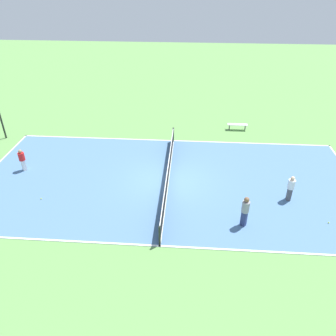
{
  "coord_description": "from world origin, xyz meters",
  "views": [
    {
      "loc": [
        -15.51,
        -1.13,
        10.53
      ],
      "look_at": [
        0.0,
        0.0,
        0.9
      ],
      "focal_mm": 35.0,
      "sensor_mm": 36.0,
      "label": 1
    }
  ],
  "objects_px": {
    "bench": "(237,125)",
    "tennis_ball_right_alley": "(329,223)",
    "tennis_ball_left_sideline": "(41,199)",
    "tennis_net": "(168,173)",
    "player_coach_red": "(22,159)",
    "player_near_white": "(291,187)",
    "player_baseline_gray": "(245,210)"
  },
  "relations": [
    {
      "from": "bench",
      "to": "tennis_ball_right_alley",
      "type": "xyz_separation_m",
      "value": [
        -10.34,
        -3.26,
        -0.33
      ]
    },
    {
      "from": "tennis_ball_left_sideline",
      "to": "tennis_net",
      "type": "bearing_deg",
      "value": -71.52
    },
    {
      "from": "bench",
      "to": "player_coach_red",
      "type": "xyz_separation_m",
      "value": [
        -6.73,
        13.4,
        0.41
      ]
    },
    {
      "from": "player_near_white",
      "to": "tennis_ball_left_sideline",
      "type": "height_order",
      "value": "player_near_white"
    },
    {
      "from": "tennis_net",
      "to": "bench",
      "type": "height_order",
      "value": "tennis_net"
    },
    {
      "from": "bench",
      "to": "player_baseline_gray",
      "type": "bearing_deg",
      "value": 85.46
    },
    {
      "from": "bench",
      "to": "player_coach_red",
      "type": "distance_m",
      "value": 15.0
    },
    {
      "from": "player_coach_red",
      "to": "tennis_net",
      "type": "bearing_deg",
      "value": -141.59
    },
    {
      "from": "player_coach_red",
      "to": "tennis_ball_right_alley",
      "type": "height_order",
      "value": "player_coach_red"
    },
    {
      "from": "tennis_net",
      "to": "player_coach_red",
      "type": "height_order",
      "value": "player_coach_red"
    },
    {
      "from": "player_coach_red",
      "to": "player_baseline_gray",
      "type": "height_order",
      "value": "player_baseline_gray"
    },
    {
      "from": "player_coach_red",
      "to": "player_baseline_gray",
      "type": "xyz_separation_m",
      "value": [
        -4.03,
        -12.55,
        0.16
      ]
    },
    {
      "from": "player_coach_red",
      "to": "tennis_ball_right_alley",
      "type": "bearing_deg",
      "value": -150.08
    },
    {
      "from": "bench",
      "to": "player_near_white",
      "type": "distance_m",
      "value": 8.77
    },
    {
      "from": "player_near_white",
      "to": "tennis_ball_right_alley",
      "type": "height_order",
      "value": "player_near_white"
    },
    {
      "from": "bench",
      "to": "tennis_ball_left_sideline",
      "type": "height_order",
      "value": "bench"
    },
    {
      "from": "player_coach_red",
      "to": "player_baseline_gray",
      "type": "bearing_deg",
      "value": -155.67
    },
    {
      "from": "tennis_net",
      "to": "tennis_ball_right_alley",
      "type": "distance_m",
      "value": 8.52
    },
    {
      "from": "tennis_net",
      "to": "player_baseline_gray",
      "type": "distance_m",
      "value": 5.18
    },
    {
      "from": "bench",
      "to": "player_baseline_gray",
      "type": "distance_m",
      "value": 10.81
    },
    {
      "from": "player_near_white",
      "to": "player_baseline_gray",
      "type": "bearing_deg",
      "value": 129.99
    },
    {
      "from": "player_baseline_gray",
      "to": "tennis_ball_left_sideline",
      "type": "height_order",
      "value": "player_baseline_gray"
    },
    {
      "from": "tennis_net",
      "to": "player_baseline_gray",
      "type": "relative_size",
      "value": 6.23
    },
    {
      "from": "player_coach_red",
      "to": "player_near_white",
      "type": "bearing_deg",
      "value": -144.79
    },
    {
      "from": "tennis_net",
      "to": "player_near_white",
      "type": "distance_m",
      "value": 6.58
    },
    {
      "from": "bench",
      "to": "tennis_ball_right_alley",
      "type": "height_order",
      "value": "bench"
    },
    {
      "from": "bench",
      "to": "tennis_ball_right_alley",
      "type": "distance_m",
      "value": 10.85
    },
    {
      "from": "tennis_ball_left_sideline",
      "to": "tennis_ball_right_alley",
      "type": "bearing_deg",
      "value": -93.34
    },
    {
      "from": "bench",
      "to": "tennis_net",
      "type": "bearing_deg",
      "value": 57.31
    },
    {
      "from": "player_baseline_gray",
      "to": "tennis_ball_left_sideline",
      "type": "bearing_deg",
      "value": 31.88
    },
    {
      "from": "bench",
      "to": "tennis_ball_left_sideline",
      "type": "bearing_deg",
      "value": 40.15
    },
    {
      "from": "player_coach_red",
      "to": "tennis_ball_right_alley",
      "type": "distance_m",
      "value": 17.07
    }
  ]
}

